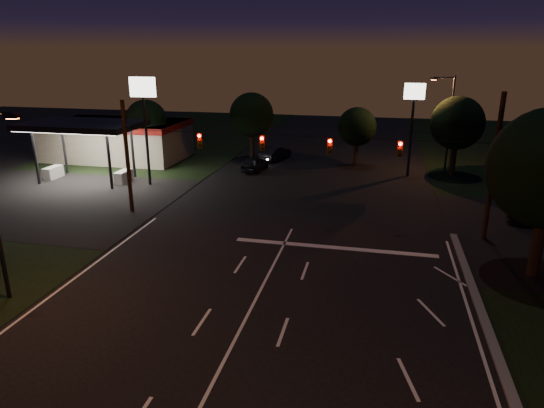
# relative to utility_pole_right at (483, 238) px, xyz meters

# --- Properties ---
(ground) EXTENTS (140.00, 140.00, 0.00)m
(ground) POSITION_rel_utility_pole_right_xyz_m (-12.00, -15.00, 0.00)
(ground) COLOR black
(ground) RESTS_ON ground
(cross_street_left) EXTENTS (20.00, 16.00, 0.02)m
(cross_street_left) POSITION_rel_utility_pole_right_xyz_m (-32.00, 1.00, 0.00)
(cross_street_left) COLOR black
(cross_street_left) RESTS_ON ground
(stop_bar) EXTENTS (12.00, 0.50, 0.01)m
(stop_bar) POSITION_rel_utility_pole_right_xyz_m (-9.00, -3.50, 0.01)
(stop_bar) COLOR silver
(stop_bar) RESTS_ON ground
(utility_pole_right) EXTENTS (0.30, 0.30, 9.00)m
(utility_pole_right) POSITION_rel_utility_pole_right_xyz_m (0.00, 0.00, 0.00)
(utility_pole_right) COLOR black
(utility_pole_right) RESTS_ON ground
(utility_pole_left) EXTENTS (0.28, 0.28, 8.00)m
(utility_pole_left) POSITION_rel_utility_pole_right_xyz_m (-24.00, 0.00, 0.00)
(utility_pole_left) COLOR black
(utility_pole_left) RESTS_ON ground
(signal_span) EXTENTS (24.00, 0.40, 1.56)m
(signal_span) POSITION_rel_utility_pole_right_xyz_m (-12.00, -0.04, 5.50)
(signal_span) COLOR black
(signal_span) RESTS_ON ground
(gas_station) EXTENTS (14.20, 16.10, 5.25)m
(gas_station) POSITION_rel_utility_pole_right_xyz_m (-33.86, 15.39, 2.38)
(gas_station) COLOR gray
(gas_station) RESTS_ON ground
(pole_sign_left_near) EXTENTS (2.20, 0.30, 9.10)m
(pole_sign_left_near) POSITION_rel_utility_pole_right_xyz_m (-26.00, 7.00, 6.98)
(pole_sign_left_near) COLOR black
(pole_sign_left_near) RESTS_ON ground
(pole_sign_right) EXTENTS (1.80, 0.30, 8.40)m
(pole_sign_right) POSITION_rel_utility_pole_right_xyz_m (-4.00, 15.00, 6.24)
(pole_sign_right) COLOR black
(pole_sign_right) RESTS_ON ground
(street_light_right_far) EXTENTS (2.20, 0.35, 9.00)m
(street_light_right_far) POSITION_rel_utility_pole_right_xyz_m (-0.76, 17.00, 5.24)
(street_light_right_far) COLOR black
(street_light_right_far) RESTS_ON ground
(tree_far_a) EXTENTS (4.20, 4.20, 6.42)m
(tree_far_a) POSITION_rel_utility_pole_right_xyz_m (-29.98, 15.12, 4.26)
(tree_far_a) COLOR black
(tree_far_a) RESTS_ON ground
(tree_far_b) EXTENTS (4.60, 4.60, 6.98)m
(tree_far_b) POSITION_rel_utility_pole_right_xyz_m (-19.98, 19.13, 4.61)
(tree_far_b) COLOR black
(tree_far_b) RESTS_ON ground
(tree_far_c) EXTENTS (3.80, 3.80, 5.86)m
(tree_far_c) POSITION_rel_utility_pole_right_xyz_m (-8.98, 18.10, 3.90)
(tree_far_c) COLOR black
(tree_far_c) RESTS_ON ground
(tree_far_d) EXTENTS (4.80, 4.80, 7.30)m
(tree_far_d) POSITION_rel_utility_pole_right_xyz_m (0.02, 16.13, 4.83)
(tree_far_d) COLOR black
(tree_far_d) RESTS_ON ground
(car_oncoming_a) EXTENTS (2.06, 4.29, 1.42)m
(car_oncoming_a) POSITION_rel_utility_pole_right_xyz_m (-18.38, 13.94, 0.71)
(car_oncoming_a) COLOR black
(car_oncoming_a) RESTS_ON ground
(car_oncoming_b) EXTENTS (2.82, 4.75, 1.48)m
(car_oncoming_b) POSITION_rel_utility_pole_right_xyz_m (-17.42, 18.92, 0.74)
(car_oncoming_b) COLOR black
(car_oncoming_b) RESTS_ON ground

